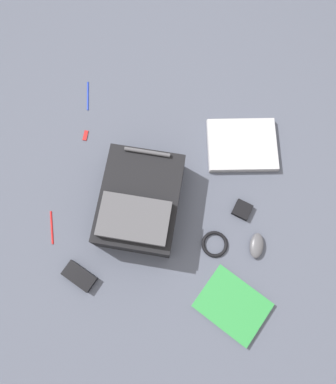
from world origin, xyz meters
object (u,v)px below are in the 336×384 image
(backpack, at_px, (140,202))
(laptop, at_px, (242,145))
(cable_coil, at_px, (215,244))
(pen_blue, at_px, (88,96))
(earbud_pouch, at_px, (242,210))
(power_brick, at_px, (79,276))
(computer_mouse, at_px, (257,246))
(pen_black, at_px, (51,227))
(usb_stick, at_px, (85,135))
(book_red, at_px, (232,305))

(backpack, bearing_deg, laptop, 42.34)
(cable_coil, bearing_deg, pen_blue, 139.78)
(earbud_pouch, bearing_deg, power_brick, -147.46)
(earbud_pouch, bearing_deg, computer_mouse, -61.43)
(cable_coil, xyz_separation_m, pen_black, (-0.70, -0.05, -0.00))
(pen_black, height_order, usb_stick, pen_black)
(usb_stick, bearing_deg, book_red, -38.95)
(book_red, xyz_separation_m, computer_mouse, (0.07, 0.25, 0.01))
(backpack, bearing_deg, power_brick, -119.36)
(pen_black, relative_size, earbud_pouch, 2.01)
(computer_mouse, bearing_deg, power_brick, -159.38)
(computer_mouse, xyz_separation_m, earbud_pouch, (-0.08, 0.14, -0.00))
(backpack, xyz_separation_m, laptop, (0.40, 0.36, -0.06))
(book_red, height_order, cable_coil, book_red)
(laptop, relative_size, cable_coil, 3.17)
(power_brick, height_order, earbud_pouch, power_brick)
(book_red, bearing_deg, earbud_pouch, 91.54)
(laptop, xyz_separation_m, pen_black, (-0.76, -0.52, -0.01))
(book_red, bearing_deg, power_brick, -179.93)
(laptop, bearing_deg, pen_black, -145.44)
(backpack, xyz_separation_m, pen_black, (-0.36, -0.16, -0.07))
(computer_mouse, distance_m, pen_black, 0.88)
(laptop, bearing_deg, power_brick, -130.01)
(power_brick, relative_size, pen_blue, 0.90)
(backpack, height_order, power_brick, backpack)
(computer_mouse, bearing_deg, backpack, 171.66)
(laptop, relative_size, pen_blue, 2.37)
(computer_mouse, bearing_deg, earbud_pouch, 119.23)
(pen_blue, relative_size, usb_stick, 3.04)
(pen_blue, height_order, usb_stick, same)
(power_brick, height_order, pen_blue, power_brick)
(cable_coil, height_order, usb_stick, cable_coil)
(laptop, xyz_separation_m, computer_mouse, (0.12, -0.44, 0.00))
(backpack, xyz_separation_m, cable_coil, (0.34, -0.11, -0.07))
(backpack, xyz_separation_m, computer_mouse, (0.51, -0.08, -0.06))
(backpack, distance_m, pen_black, 0.40)
(laptop, distance_m, earbud_pouch, 0.30)
(backpack, height_order, laptop, backpack)
(laptop, distance_m, pen_black, 0.92)
(backpack, relative_size, computer_mouse, 3.93)
(pen_blue, bearing_deg, usb_stick, -79.26)
(power_brick, distance_m, pen_black, 0.25)
(laptop, height_order, book_red, laptop)
(book_red, relative_size, pen_black, 2.29)
(laptop, height_order, computer_mouse, same)
(backpack, relative_size, cable_coil, 3.76)
(book_red, distance_m, computer_mouse, 0.26)
(pen_blue, bearing_deg, backpack, -53.52)
(backpack, bearing_deg, pen_black, -156.03)
(computer_mouse, bearing_deg, pen_blue, 147.66)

